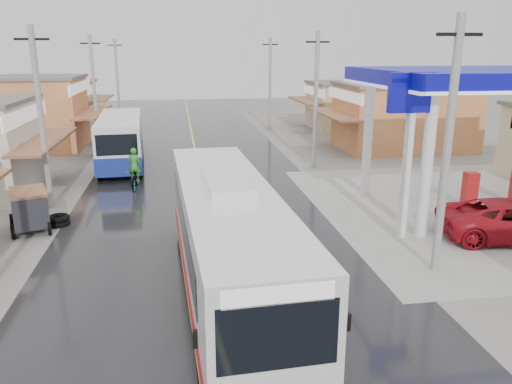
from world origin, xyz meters
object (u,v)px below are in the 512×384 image
at_px(cyclist, 135,175).
at_px(tricycle_near, 29,208).
at_px(tyre_stack, 59,220).
at_px(second_bus, 121,140).
at_px(coach_bus, 228,243).

height_order(cyclist, tricycle_near, cyclist).
xyz_separation_m(tricycle_near, tyre_stack, (0.96, 0.44, -0.72)).
xyz_separation_m(second_bus, tyre_stack, (-1.49, -10.84, -1.42)).
relative_size(cyclist, tyre_stack, 2.50).
relative_size(cyclist, tricycle_near, 0.95).
distance_m(coach_bus, tricycle_near, 10.05).
relative_size(coach_bus, tyre_stack, 13.44).
xyz_separation_m(second_bus, cyclist, (1.21, -5.57, -0.92)).
bearing_deg(tyre_stack, tricycle_near, -155.43).
height_order(coach_bus, tricycle_near, coach_bus).
bearing_deg(tyre_stack, cyclist, 62.86).
bearing_deg(tyre_stack, second_bus, 82.18).
relative_size(second_bus, tyre_stack, 10.60).
bearing_deg(cyclist, tyre_stack, -113.91).
relative_size(coach_bus, second_bus, 1.27).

